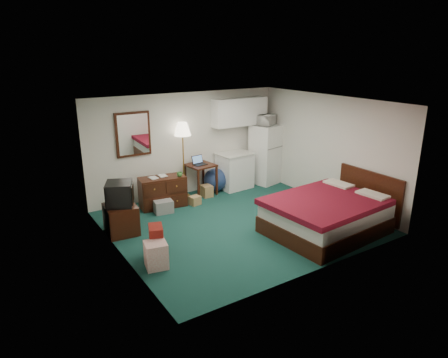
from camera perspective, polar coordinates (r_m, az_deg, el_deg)
floor at (r=8.40m, az=2.02°, el=-6.27°), size 5.00×4.50×0.01m
ceiling at (r=7.72m, az=2.22°, el=10.90°), size 5.00×4.50×0.01m
walls at (r=7.97m, az=2.11°, el=1.95°), size 5.01×4.51×2.50m
mirror at (r=9.21m, az=-12.86°, el=6.26°), size 0.80×0.06×1.00m
upper_cabinets at (r=10.31m, az=2.25°, el=9.59°), size 1.50×0.35×0.70m
headboard at (r=8.95m, az=20.00°, el=-2.05°), size 0.06×1.56×1.00m
dresser at (r=9.24m, az=-8.75°, el=-1.83°), size 1.09×0.60×0.71m
floor_lamp at (r=9.67m, az=-5.81°, el=2.68°), size 0.49×0.49×1.83m
desk at (r=9.90m, az=-3.31°, el=-0.07°), size 0.69×0.69×0.78m
exercise_ball at (r=10.15m, az=-1.26°, el=-0.13°), size 0.64×0.64×0.59m
kitchen_counter at (r=10.36m, az=1.53°, el=1.14°), size 0.87×0.68×0.90m
fridge at (r=10.74m, az=5.91°, el=3.53°), size 0.78×0.78×1.58m
bed at (r=8.11m, az=14.32°, el=-5.12°), size 2.28×1.84×0.69m
tv_stand at (r=8.10m, az=-14.49°, el=-5.60°), size 0.63×0.68×0.58m
suitcase at (r=7.05m, az=-9.63°, el=-8.86°), size 0.33×0.42×0.59m
retail_box at (r=6.80m, az=-9.68°, el=-10.64°), size 0.42×0.42×0.44m
file_bin at (r=8.96m, az=-8.66°, el=-3.91°), size 0.44×0.35×0.28m
cardboard_box_a at (r=9.34m, az=-4.18°, el=-3.06°), size 0.28×0.25×0.21m
cardboard_box_b at (r=9.83m, az=-2.49°, el=-1.71°), size 0.25×0.29×0.28m
laptop at (r=9.72m, az=-3.44°, el=2.64°), size 0.35×0.30×0.21m
crt_tv at (r=7.94m, az=-14.73°, el=-2.06°), size 0.67×0.69×0.46m
microwave at (r=10.52m, az=6.11°, el=8.57°), size 0.58×0.50×0.35m
book_a at (r=9.01m, az=-10.60°, el=0.73°), size 0.18×0.02×0.24m
book_b at (r=9.12m, az=-9.30°, el=1.01°), size 0.17×0.03×0.24m
mug at (r=9.10m, az=-6.36°, el=0.74°), size 0.14×0.12×0.13m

